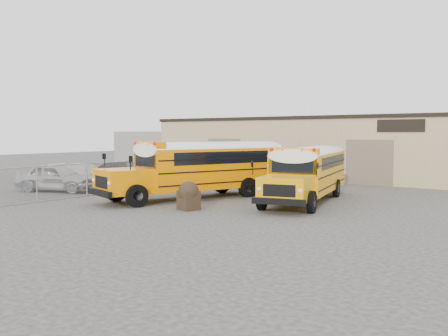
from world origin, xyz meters
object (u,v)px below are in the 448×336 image
Objects in this scene: car_silver at (57,178)px; car_dark at (125,173)px; tarp_bundle at (189,195)px; school_bus_right at (329,163)px; school_bus_left at (290,161)px; car_white at (85,174)px.

car_silver reaches higher than car_dark.
school_bus_right is at bearing 83.33° from tarp_bundle.
car_dark is (-0.38, 5.60, -0.09)m from car_silver.
school_bus_right is 7.62× the size of tarp_bundle.
car_white is at bearing -158.47° from school_bus_left.
car_dark is at bearing -157.14° from school_bus_right.
car_silver is at bearing -138.16° from school_bus_right.
school_bus_right reaches higher than car_white.
car_silver is (-10.52, -8.91, -0.93)m from school_bus_left.
school_bus_left is at bearing -89.35° from car_white.
car_white is (-13.18, 4.50, 0.03)m from tarp_bundle.
school_bus_left is 1.09× the size of school_bus_right.
car_silver is at bearing 176.44° from tarp_bundle.
tarp_bundle is (-1.35, -11.57, -0.95)m from school_bus_right.
school_bus_right is (1.65, 1.98, -0.15)m from school_bus_left.
tarp_bundle is at bearing -88.22° from school_bus_left.
school_bus_left is 11.43m from car_dark.
car_white is (-14.54, -7.07, -0.92)m from school_bus_right.
tarp_bundle is 0.27× the size of car_white.
school_bus_left is 9.65m from tarp_bundle.
school_bus_left is at bearing 91.78° from tarp_bundle.
school_bus_left is at bearing -71.16° from car_silver.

